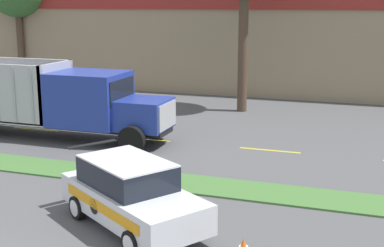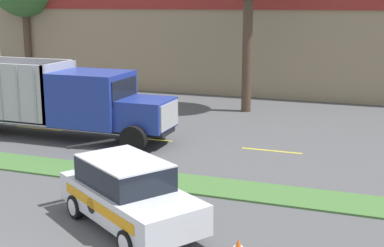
{
  "view_description": "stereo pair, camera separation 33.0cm",
  "coord_description": "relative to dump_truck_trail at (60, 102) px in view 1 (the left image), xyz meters",
  "views": [
    {
      "loc": [
        7.51,
        -7.48,
        5.69
      ],
      "look_at": [
        2.01,
        8.42,
        1.85
      ],
      "focal_mm": 50.0,
      "sensor_mm": 36.0,
      "label": 1
    },
    {
      "loc": [
        7.82,
        -7.37,
        5.69
      ],
      "look_at": [
        2.01,
        8.42,
        1.85
      ],
      "focal_mm": 50.0,
      "sensor_mm": 36.0,
      "label": 2
    }
  ],
  "objects": [
    {
      "name": "grass_verge",
      "position": [
        4.98,
        -3.87,
        -1.52
      ],
      "size": [
        120.0,
        1.69,
        0.06
      ],
      "primitive_type": "cube",
      "color": "#477538",
      "rests_on": "ground_plane"
    },
    {
      "name": "centre_line_3",
      "position": [
        -2.02,
        0.98,
        -1.55
      ],
      "size": [
        2.4,
        0.14,
        0.01
      ],
      "primitive_type": "cube",
      "color": "yellow",
      "rests_on": "ground_plane"
    },
    {
      "name": "centre_line_4",
      "position": [
        3.38,
        0.98,
        -1.55
      ],
      "size": [
        2.4,
        0.14,
        0.01
      ],
      "primitive_type": "cube",
      "color": "yellow",
      "rests_on": "ground_plane"
    },
    {
      "name": "centre_line_5",
      "position": [
        8.78,
        0.98,
        -1.55
      ],
      "size": [
        2.4,
        0.14,
        0.01
      ],
      "primitive_type": "cube",
      "color": "yellow",
      "rests_on": "ground_plane"
    },
    {
      "name": "dump_truck_trail",
      "position": [
        0.0,
        0.0,
        0.0
      ],
      "size": [
        11.79,
        2.71,
        3.22
      ],
      "color": "black",
      "rests_on": "ground_plane"
    },
    {
      "name": "rally_car",
      "position": [
        6.78,
        -7.39,
        -0.66
      ],
      "size": [
        4.77,
        4.02,
        1.78
      ],
      "color": "silver",
      "rests_on": "ground_plane"
    },
    {
      "name": "store_building_backdrop",
      "position": [
        6.98,
        18.36,
        1.5
      ],
      "size": [
        40.77,
        12.1,
        6.09
      ],
      "color": "#9E896B",
      "rests_on": "ground_plane"
    }
  ]
}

